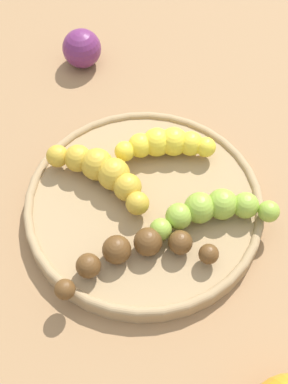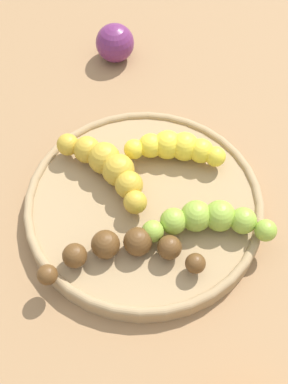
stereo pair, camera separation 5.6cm
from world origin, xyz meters
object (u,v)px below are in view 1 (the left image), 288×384
at_px(banana_overripe, 134,252).
at_px(banana_yellow, 165,144).
at_px(fruit_bowl, 144,205).
at_px(banana_green, 212,210).
at_px(banana_spotted, 103,172).
at_px(plum_purple, 82,48).

xyz_separation_m(banana_overripe, banana_yellow, (0.08, -0.12, 0.00)).
bearing_deg(fruit_bowl, banana_green, -148.41).
bearing_deg(banana_overripe, banana_yellow, -29.70).
relative_size(banana_overripe, banana_green, 1.27).
height_order(fruit_bowl, banana_overripe, banana_overripe).
bearing_deg(banana_overripe, banana_spotted, 4.38).
xyz_separation_m(fruit_bowl, plum_purple, (0.23, -0.10, 0.01)).
distance_m(fruit_bowl, banana_overripe, 0.07).
relative_size(fruit_bowl, banana_yellow, 2.75).
bearing_deg(plum_purple, banana_overripe, 151.48).
height_order(banana_green, banana_yellow, same).
bearing_deg(banana_overripe, banana_green, -74.67).
relative_size(banana_spotted, plum_purple, 2.54).
bearing_deg(banana_green, banana_yellow, 17.16).
height_order(fruit_bowl, banana_spotted, banana_spotted).
distance_m(banana_yellow, plum_purple, 0.20).
bearing_deg(plum_purple, banana_green, 168.73).
height_order(fruit_bowl, banana_yellow, banana_yellow).
bearing_deg(banana_green, plum_purple, 19.89).
distance_m(fruit_bowl, banana_spotted, 0.06).
relative_size(fruit_bowl, banana_overripe, 1.70).
xyz_separation_m(banana_green, plum_purple, (0.30, -0.06, -0.01)).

